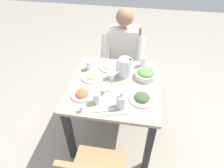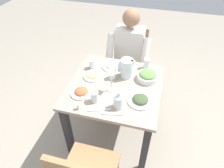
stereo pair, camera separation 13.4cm
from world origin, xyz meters
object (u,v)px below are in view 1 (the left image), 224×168
(dining_table, at_px, (115,95))
(plate_dolmas, at_px, (142,98))
(chair_near, at_px, (124,58))
(oil_carafe, at_px, (121,102))
(water_glass_far_right, at_px, (111,74))
(wine_glass, at_px, (112,78))
(water_pitcher, at_px, (125,67))
(water_glass_near_right, at_px, (143,62))
(plate_rice_curry, at_px, (82,94))
(diner_near, at_px, (122,57))
(salt_shaker, at_px, (81,109))
(plate_fries, at_px, (92,76))
(water_glass_center, at_px, (89,65))
(salad_bowl, at_px, (146,74))
(water_glass_near_left, at_px, (97,98))
(plate_beans, at_px, (109,66))

(dining_table, bearing_deg, plate_dolmas, 149.69)
(chair_near, height_order, oil_carafe, same)
(water_glass_far_right, bearing_deg, wine_glass, 100.98)
(water_pitcher, relative_size, water_glass_near_right, 1.80)
(plate_rice_curry, distance_m, water_glass_far_right, 0.35)
(water_pitcher, bearing_deg, diner_near, -80.56)
(diner_near, relative_size, wine_glass, 6.05)
(diner_near, xyz_separation_m, salt_shaker, (0.21, 0.95, 0.10))
(plate_fries, xyz_separation_m, water_glass_near_right, (-0.48, -0.27, 0.04))
(wine_glass, bearing_deg, plate_dolmas, 164.27)
(plate_fries, bearing_deg, wine_glass, 147.56)
(salt_shaker, bearing_deg, oil_carafe, -161.73)
(water_pitcher, height_order, water_glass_center, water_pitcher)
(water_glass_far_right, xyz_separation_m, salt_shaker, (0.17, 0.46, -0.02))
(plate_dolmas, relative_size, salt_shaker, 4.06)
(plate_fries, bearing_deg, water_glass_far_right, -171.61)
(plate_rice_curry, relative_size, oil_carafe, 1.17)
(plate_rice_curry, height_order, water_glass_center, water_glass_center)
(salad_bowl, relative_size, wine_glass, 1.01)
(dining_table, distance_m, diner_near, 0.59)
(plate_fries, height_order, wine_glass, wine_glass)
(water_pitcher, distance_m, oil_carafe, 0.42)
(plate_dolmas, distance_m, salt_shaker, 0.52)
(plate_rice_curry, relative_size, water_glass_far_right, 2.00)
(plate_fries, xyz_separation_m, water_glass_far_right, (-0.19, -0.03, 0.03))
(water_pitcher, xyz_separation_m, plate_rice_curry, (0.33, 0.34, -0.08))
(water_pitcher, height_order, salt_shaker, water_pitcher)
(water_pitcher, relative_size, water_glass_near_left, 1.91)
(water_pitcher, height_order, plate_rice_curry, water_pitcher)
(dining_table, distance_m, plate_rice_curry, 0.35)
(water_glass_near_right, bearing_deg, plate_beans, 13.39)
(plate_rice_curry, distance_m, salt_shaker, 0.19)
(chair_near, bearing_deg, plate_dolmas, 105.28)
(plate_fries, relative_size, salt_shaker, 3.59)
(plate_dolmas, bearing_deg, water_glass_center, -32.60)
(diner_near, xyz_separation_m, water_glass_near_left, (0.11, 0.83, 0.12))
(salad_bowl, bearing_deg, water_glass_center, -4.29)
(plate_beans, bearing_deg, water_pitcher, 148.34)
(plate_fries, distance_m, oil_carafe, 0.47)
(plate_beans, bearing_deg, water_glass_far_right, 108.17)
(plate_dolmas, height_order, water_glass_far_right, water_glass_far_right)
(plate_beans, relative_size, salt_shaker, 3.67)
(plate_beans, bearing_deg, wine_glass, 104.59)
(plate_dolmas, bearing_deg, plate_fries, -23.79)
(water_pitcher, xyz_separation_m, water_glass_center, (0.36, -0.05, -0.05))
(water_pitcher, distance_m, water_glass_center, 0.37)
(plate_beans, bearing_deg, water_glass_near_left, 88.41)
(water_pitcher, bearing_deg, water_glass_far_right, 26.28)
(dining_table, height_order, water_pitcher, water_pitcher)
(salad_bowl, bearing_deg, dining_table, 29.41)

